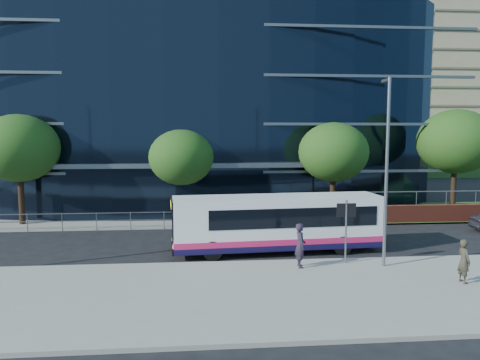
{
  "coord_description": "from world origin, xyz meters",
  "views": [
    {
      "loc": [
        -1.93,
        -21.19,
        5.93
      ],
      "look_at": [
        0.71,
        8.0,
        2.85
      ],
      "focal_mm": 35.0,
      "sensor_mm": 36.0,
      "label": 1
    }
  ],
  "objects": [
    {
      "name": "yellow_line_inner",
      "position": [
        0.0,
        -0.65,
        0.01
      ],
      "size": [
        80.0,
        0.08,
        0.01
      ],
      "primitive_type": "cube",
      "color": "gold",
      "rests_on": "ground"
    },
    {
      "name": "far_forecourt",
      "position": [
        -6.0,
        11.0,
        0.05
      ],
      "size": [
        50.0,
        8.0,
        0.1
      ],
      "primitive_type": "cube",
      "color": "gray",
      "rests_on": "ground"
    },
    {
      "name": "tree_far_d",
      "position": [
        16.0,
        10.0,
        5.19
      ],
      "size": [
        5.28,
        5.28,
        7.44
      ],
      "color": "black",
      "rests_on": "ground"
    },
    {
      "name": "tree_far_a",
      "position": [
        -13.0,
        9.0,
        4.86
      ],
      "size": [
        4.95,
        4.95,
        6.98
      ],
      "color": "black",
      "rests_on": "ground"
    },
    {
      "name": "apartment_block",
      "position": [
        32.0,
        57.21,
        11.11
      ],
      "size": [
        60.0,
        42.0,
        30.0
      ],
      "color": "#2D511E",
      "rests_on": "ground"
    },
    {
      "name": "yellow_line_outer",
      "position": [
        0.0,
        -0.8,
        0.01
      ],
      "size": [
        80.0,
        0.08,
        0.01
      ],
      "primitive_type": "cube",
      "color": "gold",
      "rests_on": "ground"
    },
    {
      "name": "guard_railings",
      "position": [
        -8.0,
        7.0,
        0.82
      ],
      "size": [
        24.0,
        0.05,
        1.1
      ],
      "color": "slate",
      "rests_on": "ground"
    },
    {
      "name": "city_bus",
      "position": [
        2.03,
        1.09,
        1.47
      ],
      "size": [
        10.37,
        3.1,
        2.77
      ],
      "rotation": [
        0.0,
        0.0,
        0.07
      ],
      "color": "white",
      "rests_on": "ground"
    },
    {
      "name": "tree_far_c",
      "position": [
        7.0,
        9.0,
        4.54
      ],
      "size": [
        4.62,
        4.62,
        6.51
      ],
      "color": "black",
      "rests_on": "ground"
    },
    {
      "name": "tree_far_b",
      "position": [
        -3.0,
        9.5,
        4.21
      ],
      "size": [
        4.29,
        4.29,
        6.05
      ],
      "color": "black",
      "rests_on": "ground"
    },
    {
      "name": "glass_office",
      "position": [
        -4.0,
        20.85,
        8.0
      ],
      "size": [
        44.0,
        23.1,
        16.0
      ],
      "color": "black",
      "rests_on": "ground"
    },
    {
      "name": "pavement_near",
      "position": [
        0.0,
        -5.0,
        0.07
      ],
      "size": [
        80.0,
        8.0,
        0.15
      ],
      "primitive_type": "cube",
      "color": "gray",
      "rests_on": "ground"
    },
    {
      "name": "street_sign",
      "position": [
        4.5,
        -1.59,
        2.15
      ],
      "size": [
        0.85,
        0.09,
        2.8
      ],
      "color": "slate",
      "rests_on": "pavement_near"
    },
    {
      "name": "pedestrian",
      "position": [
        2.38,
        -2.04,
        1.1
      ],
      "size": [
        0.46,
        0.69,
        1.89
      ],
      "primitive_type": "imported",
      "rotation": [
        0.0,
        0.0,
        1.58
      ],
      "color": "#251D2C",
      "rests_on": "pavement_near"
    },
    {
      "name": "kerb",
      "position": [
        0.0,
        -1.0,
        0.08
      ],
      "size": [
        80.0,
        0.25,
        0.16
      ],
      "primitive_type": "cube",
      "color": "gray",
      "rests_on": "ground"
    },
    {
      "name": "ground",
      "position": [
        0.0,
        0.0,
        0.0
      ],
      "size": [
        200.0,
        200.0,
        0.0
      ],
      "primitive_type": "plane",
      "color": "black",
      "rests_on": "ground"
    },
    {
      "name": "tree_dist_e",
      "position": [
        24.0,
        40.0,
        4.54
      ],
      "size": [
        4.62,
        4.62,
        6.51
      ],
      "color": "black",
      "rests_on": "ground"
    },
    {
      "name": "streetlight_east",
      "position": [
        6.0,
        -2.17,
        4.44
      ],
      "size": [
        0.15,
        0.77,
        8.0
      ],
      "color": "slate",
      "rests_on": "pavement_near"
    },
    {
      "name": "pedestrian_b",
      "position": [
        8.16,
        -4.61,
        0.99
      ],
      "size": [
        0.46,
        0.65,
        1.69
      ],
      "primitive_type": "imported",
      "rotation": [
        0.0,
        0.0,
        1.67
      ],
      "color": "#343024",
      "rests_on": "pavement_near"
    }
  ]
}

